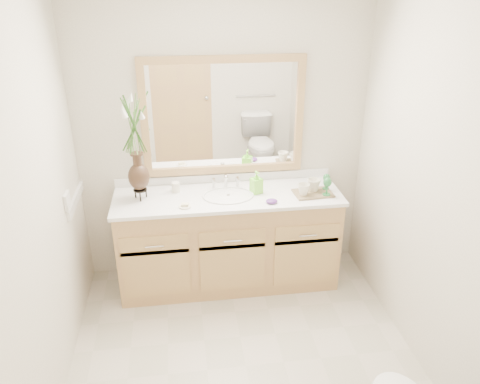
{
  "coord_description": "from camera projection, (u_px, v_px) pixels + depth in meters",
  "views": [
    {
      "loc": [
        -0.37,
        -2.38,
        2.46
      ],
      "look_at": [
        0.05,
        0.65,
        1.02
      ],
      "focal_mm": 35.0,
      "sensor_mm": 36.0,
      "label": 1
    }
  ],
  "objects": [
    {
      "name": "wall_back",
      "position": [
        224.0,
        140.0,
        3.88
      ],
      "size": [
        2.4,
        0.02,
        2.4
      ],
      "primitive_type": "cube",
      "color": "silver",
      "rests_on": "floor"
    },
    {
      "name": "counter",
      "position": [
        228.0,
        197.0,
        3.79
      ],
      "size": [
        1.84,
        0.57,
        0.03
      ],
      "primitive_type": "cube",
      "color": "white",
      "rests_on": "vanity"
    },
    {
      "name": "wall_left",
      "position": [
        31.0,
        226.0,
        2.56
      ],
      "size": [
        0.02,
        2.6,
        2.4
      ],
      "primitive_type": "cube",
      "color": "silver",
      "rests_on": "floor"
    },
    {
      "name": "goblet_front",
      "position": [
        327.0,
        183.0,
        3.7
      ],
      "size": [
        0.07,
        0.07,
        0.15
      ],
      "color": "#257135",
      "rests_on": "tray"
    },
    {
      "name": "soap_bottle",
      "position": [
        256.0,
        183.0,
        3.79
      ],
      "size": [
        0.1,
        0.1,
        0.17
      ],
      "primitive_type": "imported",
      "rotation": [
        0.0,
        0.0,
        0.39
      ],
      "color": "#7AEB37",
      "rests_on": "counter"
    },
    {
      "name": "mirror",
      "position": [
        223.0,
        117.0,
        3.77
      ],
      "size": [
        1.32,
        0.04,
        0.97
      ],
      "color": "white",
      "rests_on": "wall_back"
    },
    {
      "name": "vanity",
      "position": [
        228.0,
        241.0,
        3.96
      ],
      "size": [
        1.8,
        0.55,
        0.8
      ],
      "color": "tan",
      "rests_on": "floor"
    },
    {
      "name": "flower_vase",
      "position": [
        134.0,
        133.0,
        3.49
      ],
      "size": [
        0.19,
        0.19,
        0.8
      ],
      "rotation": [
        0.0,
        0.0,
        -0.0
      ],
      "color": "black",
      "rests_on": "counter"
    },
    {
      "name": "wall_right",
      "position": [
        440.0,
        199.0,
        2.86
      ],
      "size": [
        0.02,
        2.6,
        2.4
      ],
      "primitive_type": "cube",
      "color": "silver",
      "rests_on": "floor"
    },
    {
      "name": "sink",
      "position": [
        228.0,
        202.0,
        3.79
      ],
      "size": [
        0.38,
        0.34,
        0.23
      ],
      "color": "white",
      "rests_on": "counter"
    },
    {
      "name": "floor",
      "position": [
        246.0,
        366.0,
        3.22
      ],
      "size": [
        2.6,
        2.6,
        0.0
      ],
      "primitive_type": "plane",
      "color": "beige",
      "rests_on": "ground"
    },
    {
      "name": "mug_left",
      "position": [
        304.0,
        189.0,
        3.73
      ],
      "size": [
        0.11,
        0.1,
        0.1
      ],
      "primitive_type": "imported",
      "rotation": [
        0.0,
        0.0,
        0.1
      ],
      "color": "silver",
      "rests_on": "tray"
    },
    {
      "name": "mug_right",
      "position": [
        314.0,
        185.0,
        3.8
      ],
      "size": [
        0.15,
        0.14,
        0.11
      ],
      "primitive_type": "imported",
      "rotation": [
        0.0,
        0.0,
        0.59
      ],
      "color": "silver",
      "rests_on": "tray"
    },
    {
      "name": "switch_plate",
      "position": [
        67.0,
        201.0,
        3.35
      ],
      "size": [
        0.02,
        0.12,
        0.12
      ],
      "primitive_type": "cube",
      "color": "white",
      "rests_on": "wall_left"
    },
    {
      "name": "tray",
      "position": [
        313.0,
        193.0,
        3.79
      ],
      "size": [
        0.32,
        0.23,
        0.02
      ],
      "primitive_type": "cube",
      "rotation": [
        0.0,
        0.0,
        0.07
      ],
      "color": "brown",
      "rests_on": "counter"
    },
    {
      "name": "tumbler",
      "position": [
        176.0,
        187.0,
        3.82
      ],
      "size": [
        0.07,
        0.07,
        0.08
      ],
      "primitive_type": "cylinder",
      "color": "silver",
      "rests_on": "counter"
    },
    {
      "name": "soap_dish",
      "position": [
        185.0,
        206.0,
        3.58
      ],
      "size": [
        0.09,
        0.09,
        0.03
      ],
      "color": "silver",
      "rests_on": "counter"
    },
    {
      "name": "purple_dish",
      "position": [
        272.0,
        201.0,
        3.64
      ],
      "size": [
        0.1,
        0.08,
        0.03
      ],
      "primitive_type": "ellipsoid",
      "rotation": [
        0.0,
        0.0,
        -0.13
      ],
      "color": "#542777",
      "rests_on": "counter"
    },
    {
      "name": "goblet_back",
      "position": [
        326.0,
        179.0,
        3.82
      ],
      "size": [
        0.06,
        0.06,
        0.13
      ],
      "color": "#257135",
      "rests_on": "tray"
    }
  ]
}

